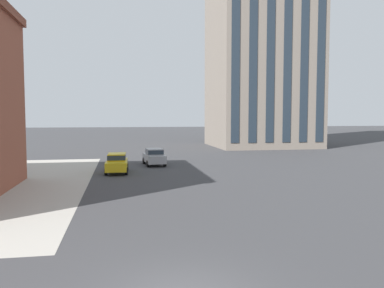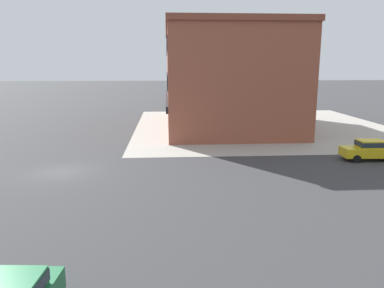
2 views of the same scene
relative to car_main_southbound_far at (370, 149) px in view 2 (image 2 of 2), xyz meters
name	(u,v)px [view 2 (image 2 of 2)]	position (x,y,z in m)	size (l,w,h in m)	color
ground_plane	(61,172)	(2.00, -24.52, -0.92)	(320.00, 320.00, 0.00)	#38383A
sidewalk_far_corner	(262,126)	(-18.00, -4.52, -0.92)	(32.00, 32.00, 0.02)	#A8A399
car_main_southbound_far	(370,149)	(0.00, 0.00, 0.00)	(2.01, 4.46, 1.68)	gold
storefront_block_near_corner	(225,77)	(-19.39, -9.21, 5.28)	(25.28, 15.02, 12.38)	brown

